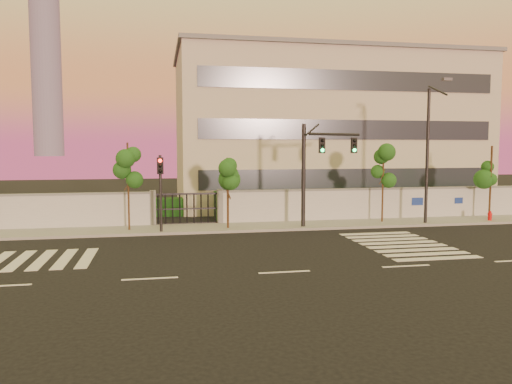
{
  "coord_description": "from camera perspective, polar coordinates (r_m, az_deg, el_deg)",
  "views": [
    {
      "loc": [
        -4.61,
        -18.03,
        4.71
      ],
      "look_at": [
        0.07,
        6.0,
        2.54
      ],
      "focal_mm": 35.0,
      "sensor_mm": 36.0,
      "label": 1
    }
  ],
  "objects": [
    {
      "name": "ground",
      "position": [
        19.2,
        3.26,
        -9.14
      ],
      "size": [
        120.0,
        120.0,
        0.0
      ],
      "primitive_type": "plane",
      "color": "black",
      "rests_on": "ground"
    },
    {
      "name": "sidewalk",
      "position": [
        29.27,
        -1.83,
        -4.04
      ],
      "size": [
        60.0,
        3.0,
        0.15
      ],
      "primitive_type": "cube",
      "color": "gray",
      "rests_on": "ground"
    },
    {
      "name": "perimeter_wall",
      "position": [
        30.62,
        -2.09,
        -1.75
      ],
      "size": [
        60.0,
        0.36,
        2.2
      ],
      "color": "#B3B5BA",
      "rests_on": "ground"
    },
    {
      "name": "hedge_row",
      "position": [
        33.5,
        -1.02,
        -1.59
      ],
      "size": [
        41.0,
        4.25,
        1.8
      ],
      "color": "#103812",
      "rests_on": "ground"
    },
    {
      "name": "institutional_building",
      "position": [
        42.29,
        7.81,
        6.99
      ],
      "size": [
        24.4,
        12.4,
        12.25
      ],
      "color": "beige",
      "rests_on": "ground"
    },
    {
      "name": "distant_skyscraper",
      "position": [
        309.43,
        -22.93,
        15.36
      ],
      "size": [
        16.0,
        16.0,
        118.0
      ],
      "color": "slate",
      "rests_on": "ground"
    },
    {
      "name": "road_markings",
      "position": [
        22.5,
        -3.06,
        -6.99
      ],
      "size": [
        57.0,
        7.62,
        0.02
      ],
      "color": "silver",
      "rests_on": "ground"
    },
    {
      "name": "street_tree_c",
      "position": [
        28.48,
        -14.39,
        2.83
      ],
      "size": [
        1.32,
        1.05,
        5.0
      ],
      "color": "#382314",
      "rests_on": "ground"
    },
    {
      "name": "street_tree_d",
      "position": [
        28.28,
        -3.21,
        1.73
      ],
      "size": [
        1.59,
        1.26,
        4.15
      ],
      "color": "#382314",
      "rests_on": "ground"
    },
    {
      "name": "street_tree_e",
      "position": [
        31.65,
        14.35,
        2.66
      ],
      "size": [
        1.33,
        1.06,
        4.71
      ],
      "color": "#382314",
      "rests_on": "ground"
    },
    {
      "name": "street_tree_f",
      "position": [
        35.53,
        25.3,
        2.73
      ],
      "size": [
        1.61,
        1.28,
        4.83
      ],
      "color": "#382314",
      "rests_on": "ground"
    },
    {
      "name": "traffic_signal_main",
      "position": [
        29.13,
        6.92,
        3.33
      ],
      "size": [
        3.76,
        1.42,
        6.08
      ],
      "rotation": [
        0.0,
        0.0,
        0.35
      ],
      "color": "black",
      "rests_on": "ground"
    },
    {
      "name": "traffic_signal_secondary",
      "position": [
        27.51,
        -10.86,
        0.88
      ],
      "size": [
        0.34,
        0.33,
        4.32
      ],
      "rotation": [
        0.0,
        0.0,
        0.33
      ],
      "color": "black",
      "rests_on": "ground"
    },
    {
      "name": "streetlight_east",
      "position": [
        31.71,
        19.17,
        4.69
      ],
      "size": [
        0.51,
        2.07,
        8.61
      ],
      "color": "black",
      "rests_on": "ground"
    },
    {
      "name": "fire_hydrant",
      "position": [
        34.71,
        25.16,
        -2.58
      ],
      "size": [
        0.3,
        0.28,
        0.75
      ],
      "rotation": [
        0.0,
        0.0,
        0.19
      ],
      "color": "red",
      "rests_on": "ground"
    }
  ]
}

